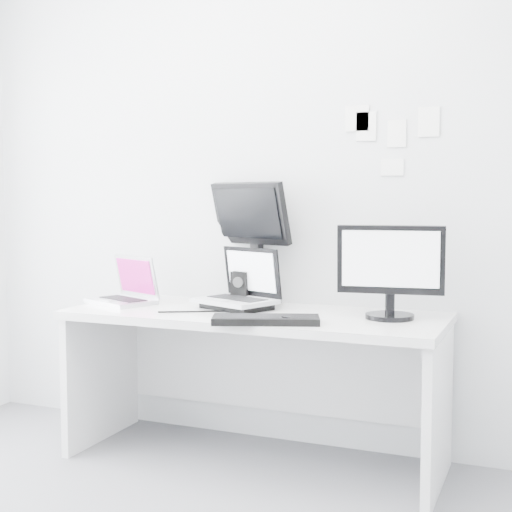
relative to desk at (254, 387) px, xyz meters
The scene contains 14 objects.
back_wall 1.05m from the desk, 90.00° to the left, with size 3.60×3.60×0.00m, color silver.
desk is the anchor object (origin of this frame).
macbook 0.89m from the desk, behind, with size 0.34×0.26×0.26m, color silver.
speaker 0.51m from the desk, 127.89° to the left, with size 0.09×0.09×0.17m, color black.
dell_laptop 0.53m from the desk, 159.23° to the left, with size 0.37×0.29×0.31m, color #ACAEB4.
rear_monitor 0.76m from the desk, 113.35° to the left, with size 0.47×0.17×0.64m, color black.
samsung_monitor 0.87m from the desk, ahead, with size 0.48×0.22×0.44m, color black.
keyboard 0.49m from the desk, 57.68° to the right, with size 0.46×0.16×0.03m, color black.
mouse 0.53m from the desk, 45.52° to the right, with size 0.10×0.07×0.03m, color black.
wall_note_0 1.38m from the desk, 37.40° to the left, with size 0.10×0.00×0.14m, color white.
wall_note_1 1.40m from the desk, 29.83° to the left, with size 0.09×0.00×0.13m, color white.
wall_note_2 1.51m from the desk, 24.64° to the left, with size 0.10×0.00×0.14m, color white.
wall_note_3 1.25m from the desk, 30.67° to the left, with size 0.11×0.00×0.08m, color white.
wall_note_4 1.40m from the desk, 40.43° to the left, with size 0.12×0.00×0.12m, color white.
Camera 1 is at (1.31, -1.87, 1.27)m, focal length 50.38 mm.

